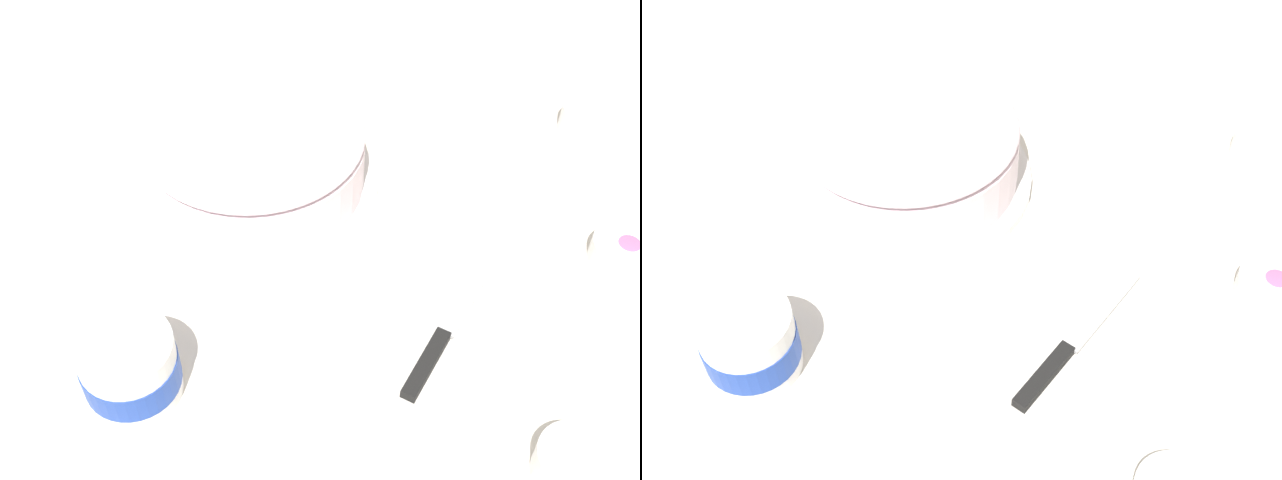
{
  "view_description": "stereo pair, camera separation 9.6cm",
  "coord_description": "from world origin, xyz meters",
  "views": [
    {
      "loc": [
        -0.1,
        -0.57,
        0.75
      ],
      "look_at": [
        -0.04,
        0.07,
        0.04
      ],
      "focal_mm": 45.46,
      "sensor_mm": 36.0,
      "label": 1
    },
    {
      "loc": [
        -0.0,
        -0.58,
        0.75
      ],
      "look_at": [
        -0.04,
        0.07,
        0.04
      ],
      "focal_mm": 45.46,
      "sensor_mm": 36.0,
      "label": 2
    }
  ],
  "objects": [
    {
      "name": "ground_plane",
      "position": [
        0.0,
        0.0,
        0.0
      ],
      "size": [
        1.54,
        1.54,
        0.0
      ],
      "primitive_type": "plane",
      "color": "silver"
    },
    {
      "name": "frosted_cake",
      "position": [
        -0.11,
        0.2,
        0.05
      ],
      "size": [
        0.32,
        0.32,
        0.12
      ],
      "color": "white",
      "rests_on": "ground_plane"
    },
    {
      "name": "frosting_tub",
      "position": [
        -0.25,
        -0.09,
        0.04
      ],
      "size": [
        0.1,
        0.1,
        0.08
      ],
      "color": "white",
      "rests_on": "ground_plane"
    },
    {
      "name": "spreading_knife",
      "position": [
        0.09,
        -0.06,
        0.01
      ],
      "size": [
        0.15,
        0.2,
        0.01
      ],
      "color": "silver",
      "rests_on": "ground_plane"
    },
    {
      "name": "sprinkle_bowl_yellow",
      "position": [
        0.36,
        0.28,
        0.02
      ],
      "size": [
        0.08,
        0.08,
        0.04
      ],
      "color": "white",
      "rests_on": "ground_plane"
    },
    {
      "name": "sprinkle_bowl_pink",
      "position": [
        0.33,
        0.03,
        0.02
      ],
      "size": [
        0.08,
        0.08,
        0.03
      ],
      "color": "white",
      "rests_on": "ground_plane"
    }
  ]
}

